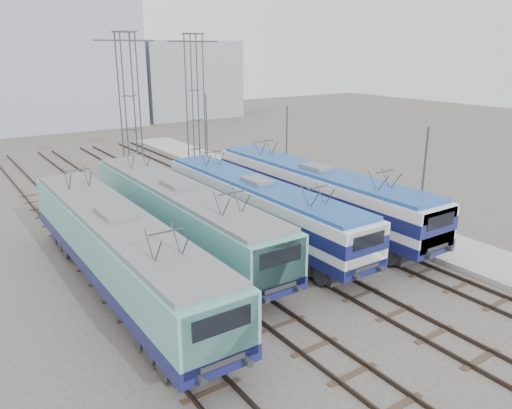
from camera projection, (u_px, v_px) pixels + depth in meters
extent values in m
plane|color=#514C47|center=(324.00, 309.00, 21.73)|extent=(160.00, 160.00, 0.00)
cube|color=#9E9E99|center=(359.00, 215.00, 33.46)|extent=(4.00, 70.00, 0.30)
cube|color=#141951|center=(119.00, 264.00, 22.84)|extent=(2.96, 18.69, 0.62)
cube|color=#5DA6A3|center=(117.00, 239.00, 22.46)|extent=(2.91, 18.69, 1.87)
cube|color=#5DA6A3|center=(216.00, 332.00, 15.43)|extent=(2.68, 0.73, 2.12)
cube|color=slate|center=(115.00, 217.00, 22.15)|extent=(2.68, 17.95, 0.21)
cube|color=#262628|center=(180.00, 342.00, 18.15)|extent=(2.18, 3.74, 0.70)
cube|color=#262628|center=(82.00, 239.00, 27.99)|extent=(2.18, 3.74, 0.70)
cube|color=#141951|center=(180.00, 227.00, 27.59)|extent=(2.93, 18.52, 0.62)
cube|color=#5DA6A3|center=(179.00, 206.00, 27.22)|extent=(2.88, 18.52, 1.85)
cube|color=#5DA6A3|center=(275.00, 265.00, 20.26)|extent=(2.65, 0.72, 2.10)
cube|color=slate|center=(178.00, 188.00, 26.92)|extent=(2.65, 17.77, 0.21)
cube|color=#262628|center=(240.00, 281.00, 22.96)|extent=(2.16, 3.70, 0.69)
cube|color=#262628|center=(139.00, 211.00, 32.69)|extent=(2.16, 3.70, 0.69)
cube|color=#141951|center=(257.00, 218.00, 29.22)|extent=(2.75, 17.39, 0.58)
cube|color=white|center=(257.00, 200.00, 28.87)|extent=(2.70, 17.39, 1.74)
cube|color=#141951|center=(257.00, 200.00, 28.88)|extent=(2.74, 17.41, 0.68)
cube|color=white|center=(362.00, 248.00, 22.33)|extent=(2.49, 0.68, 1.97)
cube|color=#1D4A98|center=(257.00, 183.00, 28.58)|extent=(2.49, 16.69, 0.19)
cube|color=#262628|center=(323.00, 263.00, 24.86)|extent=(2.03, 3.48, 0.65)
cube|color=#262628|center=(209.00, 206.00, 34.01)|extent=(2.03, 3.48, 0.65)
cube|color=#141951|center=(315.00, 204.00, 31.66)|extent=(2.89, 18.27, 0.61)
cube|color=white|center=(316.00, 186.00, 31.30)|extent=(2.84, 18.27, 1.83)
cube|color=#141951|center=(316.00, 187.00, 31.31)|extent=(2.88, 18.29, 0.71)
cube|color=white|center=(433.00, 228.00, 24.43)|extent=(2.61, 0.71, 2.07)
cube|color=#1D4A98|center=(316.00, 170.00, 31.00)|extent=(2.61, 17.54, 0.20)
cube|color=#262628|center=(388.00, 245.00, 27.09)|extent=(2.13, 3.65, 0.69)
cube|color=#262628|center=(261.00, 194.00, 36.70)|extent=(2.13, 3.65, 0.69)
cylinder|color=#3F4247|center=(126.00, 118.00, 36.56)|extent=(0.10, 0.10, 12.00)
cylinder|color=#3F4247|center=(140.00, 117.00, 37.15)|extent=(0.10, 0.10, 12.00)
cylinder|color=#3F4247|center=(121.00, 116.00, 37.42)|extent=(0.10, 0.10, 12.00)
cylinder|color=#3F4247|center=(135.00, 115.00, 38.01)|extent=(0.10, 0.10, 12.00)
cube|color=#3F4247|center=(125.00, 40.00, 35.67)|extent=(4.50, 0.12, 0.12)
cylinder|color=#3F4247|center=(193.00, 109.00, 41.62)|extent=(0.10, 0.10, 12.00)
cylinder|color=#3F4247|center=(204.00, 108.00, 42.21)|extent=(0.10, 0.10, 12.00)
cylinder|color=#3F4247|center=(187.00, 108.00, 42.49)|extent=(0.10, 0.10, 12.00)
cylinder|color=#3F4247|center=(198.00, 107.00, 43.08)|extent=(0.10, 0.10, 12.00)
cube|color=#3F4247|center=(193.00, 41.00, 40.73)|extent=(4.50, 0.12, 0.12)
cylinder|color=#3F4247|center=(422.00, 191.00, 26.87)|extent=(0.12, 0.12, 7.00)
cylinder|color=#3F4247|center=(286.00, 154.00, 36.34)|extent=(0.12, 0.12, 7.00)
cylinder|color=#3F4247|center=(207.00, 132.00, 45.80)|extent=(0.12, 0.12, 7.00)
cube|color=#969EB6|center=(53.00, 62.00, 70.09)|extent=(22.00, 14.00, 18.00)
cube|color=gray|center=(183.00, 79.00, 81.72)|extent=(16.00, 12.00, 12.00)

